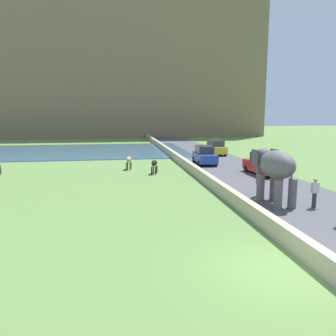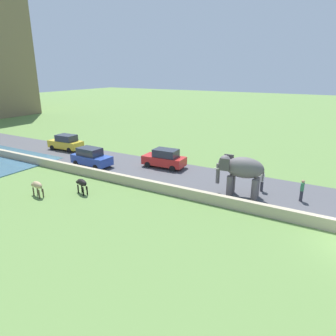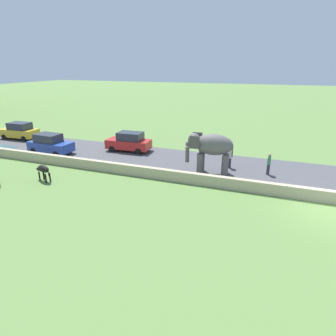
# 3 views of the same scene
# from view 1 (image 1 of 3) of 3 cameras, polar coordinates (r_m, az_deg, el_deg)

# --- Properties ---
(ground_plane) EXTENTS (220.00, 220.00, 0.00)m
(ground_plane) POSITION_cam_1_polar(r_m,az_deg,el_deg) (11.84, 18.31, -15.95)
(ground_plane) COLOR #608442
(road_surface) EXTENTS (7.00, 120.00, 0.06)m
(road_surface) POSITION_cam_1_polar(r_m,az_deg,el_deg) (31.53, 9.82, 0.23)
(road_surface) COLOR #4C4C51
(road_surface) RESTS_ON ground
(barrier_wall) EXTENTS (0.40, 110.00, 0.76)m
(barrier_wall) POSITION_cam_1_polar(r_m,az_deg,el_deg) (28.54, 3.90, 0.11)
(barrier_wall) COLOR tan
(barrier_wall) RESTS_ON ground
(lake) EXTENTS (36.00, 18.00, 0.08)m
(lake) POSITION_cam_1_polar(r_m,az_deg,el_deg) (45.85, -20.15, 2.64)
(lake) COLOR #426B84
(lake) RESTS_ON ground
(hill_distant) EXTENTS (64.00, 28.00, 27.45)m
(hill_distant) POSITION_cam_1_polar(r_m,az_deg,el_deg) (81.40, -9.95, 15.43)
(hill_distant) COLOR #7F6B4C
(hill_distant) RESTS_ON ground
(elephant) EXTENTS (1.65, 3.53, 2.99)m
(elephant) POSITION_cam_1_polar(r_m,az_deg,el_deg) (19.06, 17.67, 0.08)
(elephant) COLOR #605B5B
(elephant) RESTS_ON ground
(person_beside_elephant) EXTENTS (0.36, 0.22, 1.63)m
(person_beside_elephant) POSITION_cam_1_polar(r_m,az_deg,el_deg) (19.11, 23.66, -3.80)
(person_beside_elephant) COLOR #33333D
(person_beside_elephant) RESTS_ON ground
(car_yellow) EXTENTS (1.94, 4.07, 1.80)m
(car_yellow) POSITION_cam_1_polar(r_m,az_deg,el_deg) (40.11, 8.00, 3.47)
(car_yellow) COLOR gold
(car_yellow) RESTS_ON ground
(car_blue) EXTENTS (1.93, 4.07, 1.80)m
(car_blue) POSITION_cam_1_polar(r_m,az_deg,el_deg) (32.66, 6.23, 2.17)
(car_blue) COLOR #2D4CA8
(car_blue) RESTS_ON ground
(car_red) EXTENTS (1.95, 4.08, 1.80)m
(car_red) POSITION_cam_1_polar(r_m,az_deg,el_deg) (27.93, 15.85, 0.64)
(car_red) COLOR red
(car_red) RESTS_ON ground
(cow_tan) EXTENTS (0.59, 1.42, 1.15)m
(cow_tan) POSITION_cam_1_polar(r_m,az_deg,el_deg) (29.82, -6.68, 1.36)
(cow_tan) COLOR tan
(cow_tan) RESTS_ON ground
(cow_black) EXTENTS (0.72, 1.42, 1.15)m
(cow_black) POSITION_cam_1_polar(r_m,az_deg,el_deg) (27.58, -2.32, 0.76)
(cow_black) COLOR black
(cow_black) RESTS_ON ground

